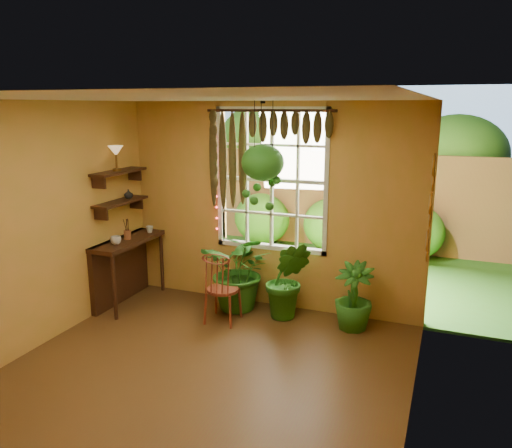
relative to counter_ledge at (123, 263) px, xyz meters
The scene contains 23 objects.
floor 2.55m from the counter_ledge, 39.96° to the right, with size 4.50×4.50×0.00m, color #513017.
ceiling 3.29m from the counter_ledge, 39.96° to the right, with size 4.50×4.50×0.00m, color silver.
wall_back 2.17m from the counter_ledge, 18.80° to the left, with size 4.00×4.00×0.00m, color #CE8D46.
wall_left 1.79m from the counter_ledge, 93.24° to the right, with size 4.50×4.50×0.00m, color #CE8D46.
wall_right 4.30m from the counter_ledge, 22.26° to the right, with size 4.50×4.50×0.00m, color #CE8D46.
window 2.33m from the counter_ledge, 19.65° to the left, with size 1.52×0.10×1.86m.
valance_vine 2.57m from the counter_ledge, 17.07° to the left, with size 1.70×0.12×1.10m.
string_lights 1.76m from the counter_ledge, 27.17° to the left, with size 0.03×0.03×1.54m, color #FF2633, non-canonical shape.
wall_plates 4.02m from the counter_ledge, ahead, with size 0.04×0.32×1.10m, color beige, non-canonical shape.
counter_ledge is the anchor object (origin of this frame).
shelf_lower 0.85m from the counter_ledge, ahead, with size 0.25×0.90×0.04m, color #351A0E.
shelf_upper 1.25m from the counter_ledge, ahead, with size 0.25×0.90×0.04m, color #351A0E.
backyard 5.74m from the counter_ledge, 67.84° to the left, with size 14.00×10.00×12.00m.
windsor_chair 1.57m from the counter_ledge, ahead, with size 0.41×0.44×1.06m.
potted_plant_left 1.64m from the counter_ledge, 12.27° to the left, with size 0.97×0.84×1.08m, color #1B5215.
potted_plant_mid 2.29m from the counter_ledge, ahead, with size 0.56×0.45×1.02m, color #1B5215.
potted_plant_right 3.12m from the counter_ledge, ahead, with size 0.46×0.46×0.83m, color #1B5215.
hanging_basket 2.36m from the counter_ledge, 11.49° to the left, with size 0.53×0.53×1.33m.
cup_a 0.50m from the counter_ledge, 64.99° to the right, with size 0.14×0.14×0.11m, color silver.
cup_b 0.60m from the counter_ledge, 64.92° to the left, with size 0.10×0.10×0.09m, color beige.
brush_jar 0.50m from the counter_ledge, ahead, with size 0.10×0.10×0.35m.
shelf_vase 0.94m from the counter_ledge, 77.04° to the left, with size 0.12×0.12×0.12m, color #B2AD99.
tiffany_lamp 1.51m from the counter_ledge, 48.92° to the right, with size 0.19×0.19×0.32m.
Camera 1 is at (2.17, -3.76, 2.64)m, focal length 35.00 mm.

